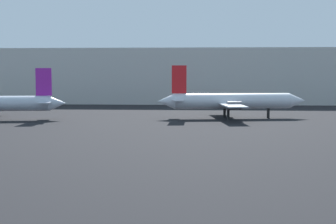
% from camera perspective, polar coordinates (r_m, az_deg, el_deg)
% --- Properties ---
extents(airplane_far_left, '(25.90, 18.23, 9.07)m').
position_cam_1_polar(airplane_far_left, '(81.33, 7.62, 1.34)').
color(airplane_far_left, silver).
rests_on(airplane_far_left, ground_plane).
extents(terminal_building, '(99.02, 19.51, 13.65)m').
position_cam_1_polar(terminal_building, '(122.30, -0.67, 4.40)').
color(terminal_building, '#B7B7B2').
rests_on(terminal_building, ground_plane).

